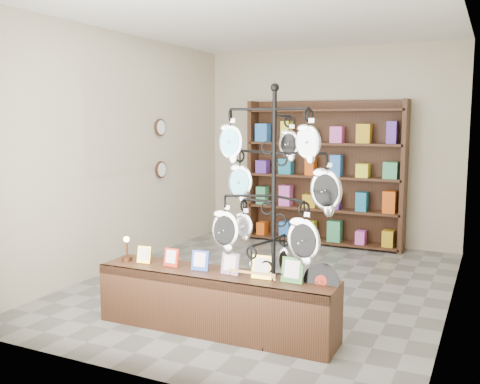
{
  "coord_description": "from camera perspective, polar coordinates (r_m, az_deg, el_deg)",
  "views": [
    {
      "loc": [
        2.34,
        -5.58,
        1.9
      ],
      "look_at": [
        0.15,
        -1.0,
        1.22
      ],
      "focal_mm": 40.0,
      "sensor_mm": 36.0,
      "label": 1
    }
  ],
  "objects": [
    {
      "name": "display_tree",
      "position": [
        4.47,
        3.63,
        -0.46
      ],
      "size": [
        1.13,
        0.97,
        2.2
      ],
      "rotation": [
        0.0,
        0.0,
        -0.05
      ],
      "color": "black",
      "rests_on": "ground"
    },
    {
      "name": "ground",
      "position": [
        6.35,
        2.74,
        -9.78
      ],
      "size": [
        5.0,
        5.0,
        0.0
      ],
      "primitive_type": "plane",
      "color": "slate",
      "rests_on": "ground"
    },
    {
      "name": "room_envelope",
      "position": [
        6.06,
        2.85,
        7.17
      ],
      "size": [
        5.0,
        5.0,
        5.0
      ],
      "color": "#AEA48C",
      "rests_on": "ground"
    },
    {
      "name": "front_shelf",
      "position": [
        4.93,
        -2.64,
        -11.58
      ],
      "size": [
        2.24,
        0.49,
        0.79
      ],
      "rotation": [
        0.0,
        0.0,
        0.02
      ],
      "color": "black",
      "rests_on": "ground"
    },
    {
      "name": "back_shelving",
      "position": [
        8.27,
        8.98,
        1.52
      ],
      "size": [
        2.42,
        0.36,
        2.2
      ],
      "color": "black",
      "rests_on": "ground"
    },
    {
      "name": "wall_clocks",
      "position": [
        7.71,
        -8.47,
        4.6
      ],
      "size": [
        0.03,
        0.24,
        0.84
      ],
      "color": "black",
      "rests_on": "ground"
    }
  ]
}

